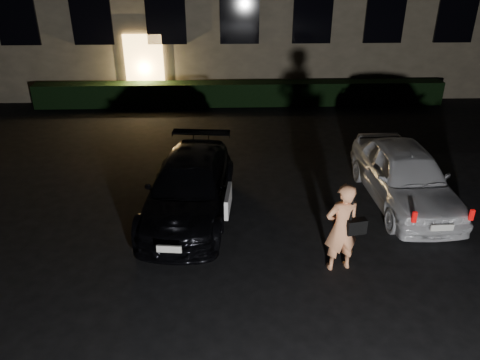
{
  "coord_description": "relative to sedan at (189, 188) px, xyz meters",
  "views": [
    {
      "loc": [
        -0.58,
        -6.39,
        5.39
      ],
      "look_at": [
        -0.29,
        2.0,
        1.14
      ],
      "focal_mm": 35.0,
      "sensor_mm": 36.0,
      "label": 1
    }
  ],
  "objects": [
    {
      "name": "ground",
      "position": [
        1.38,
        -2.69,
        -0.62
      ],
      "size": [
        80.0,
        80.0,
        0.0
      ],
      "primitive_type": "plane",
      "color": "black",
      "rests_on": "ground"
    },
    {
      "name": "hedge",
      "position": [
        1.38,
        7.81,
        -0.19
      ],
      "size": [
        15.0,
        0.7,
        0.85
      ],
      "primitive_type": "cube",
      "color": "black",
      "rests_on": "ground"
    },
    {
      "name": "sedan",
      "position": [
        0.0,
        0.0,
        0.0
      ],
      "size": [
        2.15,
        4.43,
        1.23
      ],
      "rotation": [
        0.0,
        0.0,
        -0.1
      ],
      "color": "black",
      "rests_on": "ground"
    },
    {
      "name": "hatch",
      "position": [
        4.88,
        0.33,
        0.06
      ],
      "size": [
        1.74,
        4.03,
        1.36
      ],
      "rotation": [
        0.0,
        0.0,
        0.03
      ],
      "color": "white",
      "rests_on": "ground"
    },
    {
      "name": "man",
      "position": [
        2.86,
        -2.11,
        0.26
      ],
      "size": [
        0.78,
        0.53,
        1.74
      ],
      "rotation": [
        0.0,
        0.0,
        3.34
      ],
      "color": "#FFA26B",
      "rests_on": "ground"
    }
  ]
}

